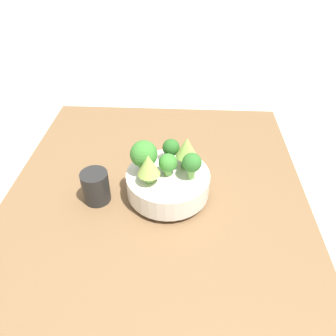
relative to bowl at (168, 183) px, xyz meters
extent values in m
plane|color=beige|center=(0.03, -0.03, -0.08)|extent=(6.00, 6.00, 0.00)
cube|color=brown|center=(0.03, -0.03, -0.06)|extent=(1.04, 0.83, 0.03)
cylinder|color=silver|center=(0.00, 0.00, -0.04)|extent=(0.10, 0.10, 0.01)
cylinder|color=silver|center=(0.00, 0.00, 0.00)|extent=(0.22, 0.22, 0.06)
cylinder|color=#609347|center=(-0.03, 0.05, 0.05)|extent=(0.03, 0.03, 0.04)
cone|color=#93B751|center=(-0.03, 0.05, 0.10)|extent=(0.06, 0.06, 0.06)
cylinder|color=#6BA34C|center=(0.04, -0.05, 0.05)|extent=(0.02, 0.02, 0.03)
cone|color=#93B751|center=(0.04, -0.05, 0.09)|extent=(0.06, 0.06, 0.06)
cylinder|color=#7AB256|center=(0.00, 0.00, 0.04)|extent=(0.02, 0.02, 0.02)
sphere|color=#387A2D|center=(0.00, 0.00, 0.07)|extent=(0.05, 0.05, 0.05)
cylinder|color=#7AB256|center=(0.01, 0.06, 0.05)|extent=(0.02, 0.02, 0.03)
sphere|color=#2D6B28|center=(0.01, 0.06, 0.08)|extent=(0.05, 0.05, 0.05)
cylinder|color=#6BA34C|center=(0.00, -0.06, 0.05)|extent=(0.03, 0.03, 0.03)
sphere|color=#387A2D|center=(0.00, -0.06, 0.09)|extent=(0.07, 0.07, 0.07)
cylinder|color=#609347|center=(-0.06, 0.00, 0.05)|extent=(0.02, 0.02, 0.03)
sphere|color=#286023|center=(-0.06, 0.00, 0.08)|extent=(0.05, 0.05, 0.05)
cylinder|color=black|center=(0.03, -0.19, 0.00)|extent=(0.07, 0.07, 0.09)
camera|label=1|loc=(0.66, 0.04, 0.58)|focal=35.00mm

